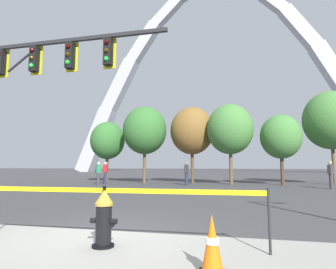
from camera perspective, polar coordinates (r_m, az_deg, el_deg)
ground_plane at (r=5.89m, az=-12.58°, el=-19.28°), size 240.00×240.00×0.00m
fire_hydrant at (r=4.93m, az=-12.94°, el=-16.30°), size 0.46×0.48×0.99m
caution_tape_barrier at (r=4.91m, az=-10.58°, el=-13.97°), size 4.93×0.21×0.99m
traffic_cone_by_hydrant at (r=3.72m, az=9.01°, el=-21.44°), size 0.36×0.36×0.73m
traffic_signal_gantry at (r=11.25m, az=-27.49°, el=10.21°), size 7.82×0.44×6.00m
monument_arch at (r=59.61m, az=10.12°, el=10.73°), size 62.40×3.11×42.04m
tree_far_left at (r=24.15m, az=-12.23°, el=-1.23°), size 2.88×2.88×5.03m
tree_left_mid at (r=21.90m, az=-4.77°, el=0.84°), size 3.40×3.40×5.96m
tree_center_left at (r=21.88m, az=4.91°, el=0.75°), size 3.38×3.38×5.91m
tree_center_right at (r=20.51m, az=12.55°, el=1.06°), size 3.29×3.29×5.75m
tree_right_mid at (r=20.86m, az=22.03°, el=-0.43°), size 2.78×2.78×4.86m
tree_far_right at (r=23.22m, az=30.31°, el=2.53°), size 3.82×3.82×6.69m
pedestrian_walking_left at (r=20.16m, az=-14.02°, el=-7.66°), size 0.38×0.38×1.59m
pedestrian_standing_center at (r=18.71m, az=30.31°, el=-7.09°), size 0.38×0.38×1.59m
pedestrian_walking_right at (r=21.16m, az=-12.70°, el=-7.62°), size 0.35×0.22×1.59m
pedestrian_near_trees at (r=19.19m, az=3.78°, el=-7.90°), size 0.27×0.38×1.59m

